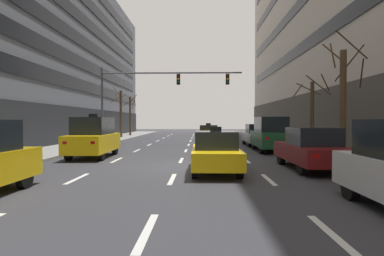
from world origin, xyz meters
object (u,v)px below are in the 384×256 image
car_parked_3 (258,135)px  street_tree_3 (343,101)px  car_parked_2 (271,134)px  street_tree_1 (121,113)px  taxi_driving_0 (94,137)px  taxi_driving_1 (208,134)px  car_parked_1 (311,149)px  taxi_driving_3 (215,152)px  street_tree_0 (312,112)px  street_tree_2 (130,115)px  traffic_signal_0 (153,88)px

car_parked_3 → street_tree_3: street_tree_3 is taller
car_parked_2 → street_tree_1: street_tree_1 is taller
street_tree_1 → taxi_driving_0: bearing=-79.9°
taxi_driving_1 → car_parked_2: car_parked_2 is taller
car_parked_3 → street_tree_3: size_ratio=0.75×
car_parked_1 → street_tree_1: 26.08m
taxi_driving_3 → car_parked_3: (3.96, 12.66, 0.07)m
street_tree_0 → street_tree_3: street_tree_3 is taller
car_parked_3 → street_tree_2: (-13.57, 14.94, 1.93)m
street_tree_1 → street_tree_3: street_tree_3 is taller
taxi_driving_1 → car_parked_3: taxi_driving_1 is taller
street_tree_3 → taxi_driving_0: bearing=175.5°
street_tree_1 → street_tree_3: size_ratio=0.91×
car_parked_3 → taxi_driving_3: bearing=-107.4°
car_parked_3 → car_parked_2: bearing=-90.0°
taxi_driving_0 → street_tree_3: 13.11m
taxi_driving_0 → taxi_driving_3: taxi_driving_0 is taller
car_parked_3 → taxi_driving_0: bearing=-142.4°
car_parked_3 → street_tree_1: size_ratio=0.83×
car_parked_3 → street_tree_0: bearing=-61.9°
taxi_driving_3 → street_tree_3: street_tree_3 is taller
street_tree_3 → taxi_driving_1: bearing=116.9°
traffic_signal_0 → street_tree_1: size_ratio=2.01×
taxi_driving_0 → street_tree_0: street_tree_0 is taller
car_parked_2 → street_tree_3: size_ratio=0.76×
street_tree_0 → street_tree_3: (0.02, -4.19, 0.47)m
street_tree_1 → street_tree_3: (16.18, -19.28, 0.13)m
taxi_driving_3 → car_parked_1: taxi_driving_3 is taller
car_parked_2 → street_tree_2: street_tree_2 is taller
street_tree_3 → car_parked_2: bearing=119.9°
street_tree_1 → street_tree_2: bearing=89.5°
taxi_driving_3 → car_parked_2: (3.96, 8.14, 0.33)m
taxi_driving_1 → street_tree_0: street_tree_0 is taller
taxi_driving_3 → street_tree_3: (6.53, 3.68, 2.22)m
taxi_driving_1 → car_parked_2: size_ratio=0.92×
street_tree_0 → street_tree_2: 25.47m
car_parked_1 → car_parked_3: car_parked_3 is taller
car_parked_1 → street_tree_0: (2.55, 7.07, 1.69)m
street_tree_0 → street_tree_2: size_ratio=0.89×
taxi_driving_1 → car_parked_3: size_ratio=0.92×
taxi_driving_3 → car_parked_3: 13.26m
taxi_driving_1 → car_parked_3: bearing=-43.4°
taxi_driving_0 → street_tree_0: size_ratio=0.98×
taxi_driving_3 → car_parked_2: size_ratio=0.91×
taxi_driving_0 → car_parked_3: taxi_driving_0 is taller
traffic_signal_0 → street_tree_3: (10.94, -9.09, -1.64)m
traffic_signal_0 → street_tree_2: (-5.20, 14.83, -1.86)m
street_tree_0 → taxi_driving_0: bearing=-166.2°
taxi_driving_3 → car_parked_1: bearing=11.5°
car_parked_2 → car_parked_3: bearing=90.0°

